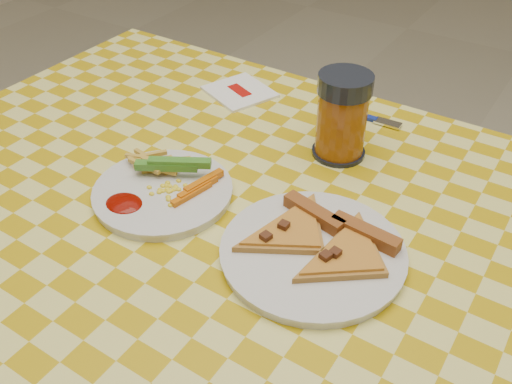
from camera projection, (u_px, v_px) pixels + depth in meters
table at (254, 258)px, 0.86m from camera, size 1.28×0.88×0.76m
plate_left at (163, 193)px, 0.86m from camera, size 0.23×0.23×0.01m
plate_right at (313, 254)px, 0.76m from camera, size 0.25×0.25×0.01m
fries_veggies at (164, 178)px, 0.87m from camera, size 0.17×0.16×0.04m
pizza_slices at (321, 240)px, 0.76m from camera, size 0.23×0.21×0.02m
drink_glass at (342, 117)px, 0.91m from camera, size 0.09×0.09×0.14m
napkin at (240, 92)px, 1.12m from camera, size 0.15×0.15×0.01m
fork at (362, 116)px, 1.05m from camera, size 0.15×0.02×0.01m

